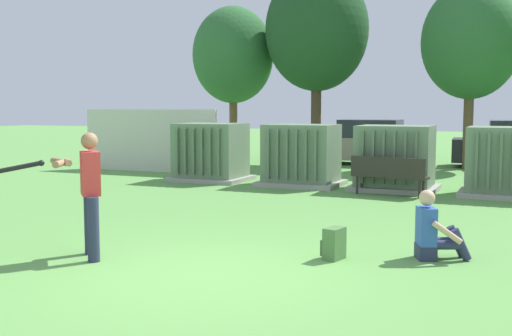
{
  "coord_description": "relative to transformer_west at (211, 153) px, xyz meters",
  "views": [
    {
      "loc": [
        3.67,
        -6.74,
        2.09
      ],
      "look_at": [
        -0.72,
        3.5,
        1.0
      ],
      "focal_mm": 44.13,
      "sensor_mm": 36.0,
      "label": 1
    }
  ],
  "objects": [
    {
      "name": "fence_panel",
      "position": [
        -2.97,
        1.47,
        0.21
      ],
      "size": [
        4.8,
        0.12,
        2.0
      ],
      "primitive_type": "cube",
      "color": "beige",
      "rests_on": "ground"
    },
    {
      "name": "parked_car_leftmost",
      "position": [
        2.9,
        6.72,
        -0.04
      ],
      "size": [
        4.2,
        1.93,
        1.62
      ],
      "color": "gray",
      "rests_on": "ground"
    },
    {
      "name": "transformer_west",
      "position": [
        0.0,
        0.0,
        0.0
      ],
      "size": [
        2.1,
        1.7,
        1.62
      ],
      "color": "#9E9B93",
      "rests_on": "ground"
    },
    {
      "name": "park_bench",
      "position": [
        5.24,
        -1.1,
        -0.25
      ],
      "size": [
        1.84,
        0.68,
        0.92
      ],
      "color": "#2D2823",
      "rests_on": "ground"
    },
    {
      "name": "transformer_mid_west",
      "position": [
        2.72,
        -0.04,
        0.0
      ],
      "size": [
        2.1,
        1.7,
        1.62
      ],
      "color": "#9E9B93",
      "rests_on": "ground"
    },
    {
      "name": "batter",
      "position": [
        2.64,
        -8.82,
        0.19
      ],
      "size": [
        1.34,
        1.29,
        1.74
      ],
      "color": "#282D4C",
      "rests_on": "ground"
    },
    {
      "name": "backpack",
      "position": [
        5.79,
        -7.55,
        -0.57
      ],
      "size": [
        0.32,
        0.36,
        0.44
      ],
      "color": "#4C723F",
      "rests_on": "ground"
    },
    {
      "name": "seated_spectator",
      "position": [
        7.05,
        -7.0,
        -0.41
      ],
      "size": [
        0.79,
        0.66,
        0.96
      ],
      "color": "#282D4C",
      "rests_on": "ground"
    },
    {
      "name": "tree_left",
      "position": [
        -2.09,
        5.95,
        3.22
      ],
      "size": [
        3.06,
        3.06,
        5.84
      ],
      "color": "brown",
      "rests_on": "ground"
    },
    {
      "name": "tree_center_left",
      "position": [
        1.26,
        5.76,
        3.98
      ],
      "size": [
        3.64,
        3.64,
        6.95
      ],
      "color": "#4C3828",
      "rests_on": "ground"
    },
    {
      "name": "transformer_east",
      "position": [
        7.81,
        -0.09,
        0.0
      ],
      "size": [
        2.1,
        1.7,
        1.62
      ],
      "color": "#9E9B93",
      "rests_on": "ground"
    },
    {
      "name": "transformer_mid_east",
      "position": [
        5.18,
        -0.01,
        0.0
      ],
      "size": [
        2.1,
        1.7,
        1.62
      ],
      "color": "#9E9B93",
      "rests_on": "ground"
    },
    {
      "name": "tree_center_right",
      "position": [
        6.38,
        6.38,
        3.43
      ],
      "size": [
        3.22,
        3.22,
        6.15
      ],
      "color": "brown",
      "rests_on": "ground"
    },
    {
      "name": "ground_plane",
      "position": [
        4.48,
        -9.03,
        -0.79
      ],
      "size": [
        96.0,
        96.0,
        0.0
      ],
      "primitive_type": "plane",
      "color": "#5B9947"
    }
  ]
}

